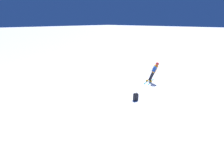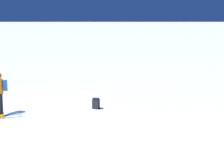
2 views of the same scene
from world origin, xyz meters
TOP-DOWN VIEW (x-y plane):
  - ground_plane at (0.00, 0.00)m, footprint 300.00×300.00m
  - skier at (0.56, -0.07)m, footprint 1.55×1.86m
  - spare_backpack at (-0.45, 4.00)m, footprint 0.32×0.36m

SIDE VIEW (x-z plane):
  - ground_plane at x=0.00m, z-range 0.00..0.00m
  - spare_backpack at x=-0.45m, z-range -0.01..0.49m
  - skier at x=0.56m, z-range 0.10..1.97m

